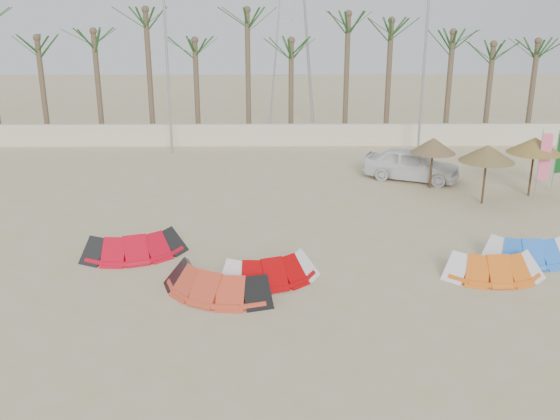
{
  "coord_description": "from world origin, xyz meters",
  "views": [
    {
      "loc": [
        -0.2,
        -14.67,
        8.25
      ],
      "look_at": [
        0.0,
        6.0,
        1.3
      ],
      "focal_mm": 40.0,
      "sensor_mm": 36.0,
      "label": 1
    }
  ],
  "objects_px": {
    "parasol_left": "(433,146)",
    "car": "(411,164)",
    "kite_orange": "(491,263)",
    "kite_blue": "(526,247)",
    "kite_red_left": "(136,242)",
    "parasol_right": "(535,145)",
    "parasol_mid": "(487,153)",
    "kite_red_right": "(270,266)",
    "kite_red_mid": "(217,278)"
  },
  "relations": [
    {
      "from": "kite_blue",
      "to": "parasol_mid",
      "type": "distance_m",
      "value": 6.28
    },
    {
      "from": "kite_red_right",
      "to": "kite_orange",
      "type": "bearing_deg",
      "value": 1.46
    },
    {
      "from": "kite_blue",
      "to": "car",
      "type": "xyz_separation_m",
      "value": [
        -1.82,
        9.75,
        0.36
      ]
    },
    {
      "from": "parasol_left",
      "to": "car",
      "type": "distance_m",
      "value": 1.99
    },
    {
      "from": "parasol_mid",
      "to": "parasol_right",
      "type": "xyz_separation_m",
      "value": [
        2.45,
        1.14,
        0.08
      ]
    },
    {
      "from": "kite_orange",
      "to": "kite_blue",
      "type": "bearing_deg",
      "value": 39.24
    },
    {
      "from": "kite_orange",
      "to": "car",
      "type": "bearing_deg",
      "value": 91.21
    },
    {
      "from": "kite_red_mid",
      "to": "parasol_mid",
      "type": "xyz_separation_m",
      "value": [
        10.63,
        8.37,
        1.78
      ]
    },
    {
      "from": "parasol_left",
      "to": "parasol_right",
      "type": "relative_size",
      "value": 0.9
    },
    {
      "from": "kite_red_left",
      "to": "kite_red_right",
      "type": "xyz_separation_m",
      "value": [
        4.59,
        -2.05,
        -0.0
      ]
    },
    {
      "from": "parasol_right",
      "to": "car",
      "type": "xyz_separation_m",
      "value": [
        -4.73,
        2.62,
        -1.51
      ]
    },
    {
      "from": "kite_red_left",
      "to": "parasol_left",
      "type": "height_order",
      "value": "parasol_left"
    },
    {
      "from": "kite_red_left",
      "to": "kite_red_right",
      "type": "bearing_deg",
      "value": -24.08
    },
    {
      "from": "parasol_mid",
      "to": "car",
      "type": "xyz_separation_m",
      "value": [
        -2.29,
        3.76,
        -1.43
      ]
    },
    {
      "from": "kite_orange",
      "to": "parasol_mid",
      "type": "height_order",
      "value": "parasol_mid"
    },
    {
      "from": "kite_blue",
      "to": "kite_red_left",
      "type": "bearing_deg",
      "value": 177.5
    },
    {
      "from": "parasol_left",
      "to": "parasol_right",
      "type": "height_order",
      "value": "parasol_right"
    },
    {
      "from": "parasol_mid",
      "to": "kite_orange",
      "type": "bearing_deg",
      "value": -105.71
    },
    {
      "from": "kite_red_right",
      "to": "parasol_mid",
      "type": "xyz_separation_m",
      "value": [
        9.04,
        7.48,
        1.79
      ]
    },
    {
      "from": "kite_red_right",
      "to": "kite_blue",
      "type": "bearing_deg",
      "value": 9.77
    },
    {
      "from": "kite_red_left",
      "to": "kite_blue",
      "type": "distance_m",
      "value": 13.19
    },
    {
      "from": "car",
      "to": "kite_orange",
      "type": "bearing_deg",
      "value": -154.24
    },
    {
      "from": "parasol_mid",
      "to": "car",
      "type": "relative_size",
      "value": 0.56
    },
    {
      "from": "kite_orange",
      "to": "parasol_left",
      "type": "relative_size",
      "value": 1.3
    },
    {
      "from": "kite_orange",
      "to": "parasol_mid",
      "type": "relative_size",
      "value": 1.21
    },
    {
      "from": "kite_red_right",
      "to": "kite_blue",
      "type": "distance_m",
      "value": 8.71
    },
    {
      "from": "kite_red_mid",
      "to": "car",
      "type": "distance_m",
      "value": 14.72
    },
    {
      "from": "parasol_left",
      "to": "parasol_right",
      "type": "xyz_separation_m",
      "value": [
        4.13,
        -1.18,
        0.26
      ]
    },
    {
      "from": "kite_blue",
      "to": "parasol_right",
      "type": "distance_m",
      "value": 7.93
    },
    {
      "from": "kite_red_left",
      "to": "kite_red_mid",
      "type": "xyz_separation_m",
      "value": [
        3.01,
        -2.94,
        0.0
      ]
    },
    {
      "from": "kite_blue",
      "to": "parasol_left",
      "type": "distance_m",
      "value": 8.56
    },
    {
      "from": "parasol_left",
      "to": "parasol_mid",
      "type": "height_order",
      "value": "parasol_mid"
    },
    {
      "from": "parasol_mid",
      "to": "car",
      "type": "height_order",
      "value": "parasol_mid"
    },
    {
      "from": "kite_red_mid",
      "to": "parasol_mid",
      "type": "height_order",
      "value": "parasol_mid"
    },
    {
      "from": "parasol_mid",
      "to": "kite_blue",
      "type": "bearing_deg",
      "value": -94.4
    },
    {
      "from": "kite_red_left",
      "to": "parasol_right",
      "type": "relative_size",
      "value": 1.41
    },
    {
      "from": "kite_red_right",
      "to": "kite_blue",
      "type": "height_order",
      "value": "same"
    },
    {
      "from": "parasol_mid",
      "to": "kite_red_mid",
      "type": "bearing_deg",
      "value": -141.78
    },
    {
      "from": "kite_red_mid",
      "to": "parasol_mid",
      "type": "bearing_deg",
      "value": 38.22
    },
    {
      "from": "kite_red_right",
      "to": "kite_orange",
      "type": "height_order",
      "value": "same"
    },
    {
      "from": "parasol_right",
      "to": "car",
      "type": "bearing_deg",
      "value": 151.08
    },
    {
      "from": "parasol_right",
      "to": "car",
      "type": "distance_m",
      "value": 5.61
    },
    {
      "from": "kite_red_left",
      "to": "car",
      "type": "distance_m",
      "value": 14.6
    },
    {
      "from": "kite_blue",
      "to": "kite_red_mid",
      "type": "bearing_deg",
      "value": -166.89
    },
    {
      "from": "kite_red_mid",
      "to": "parasol_mid",
      "type": "relative_size",
      "value": 1.54
    },
    {
      "from": "kite_red_right",
      "to": "parasol_right",
      "type": "relative_size",
      "value": 1.31
    },
    {
      "from": "kite_red_left",
      "to": "parasol_mid",
      "type": "bearing_deg",
      "value": 21.68
    },
    {
      "from": "kite_red_mid",
      "to": "kite_orange",
      "type": "distance_m",
      "value": 8.64
    },
    {
      "from": "kite_blue",
      "to": "car",
      "type": "height_order",
      "value": "car"
    },
    {
      "from": "kite_red_mid",
      "to": "parasol_right",
      "type": "xyz_separation_m",
      "value": [
        13.07,
        9.51,
        1.86
      ]
    }
  ]
}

